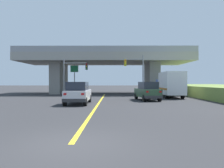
# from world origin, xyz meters

# --- Properties ---
(ground) EXTENTS (160.00, 160.00, 0.00)m
(ground) POSITION_xyz_m (0.00, 30.37, 0.00)
(ground) COLOR #2B2B2D
(overpass_bridge) EXTENTS (28.32, 10.27, 7.46)m
(overpass_bridge) POSITION_xyz_m (0.00, 30.37, 5.19)
(overpass_bridge) COLOR gray
(overpass_bridge) RESTS_ON ground
(lane_divider_stripe) EXTENTS (0.20, 27.33, 0.01)m
(lane_divider_stripe) POSITION_xyz_m (0.00, 13.67, 0.00)
(lane_divider_stripe) COLOR yellow
(lane_divider_stripe) RESTS_ON ground
(suv_lead) EXTENTS (1.98, 4.45, 2.02)m
(suv_lead) POSITION_xyz_m (-1.83, 12.55, 1.01)
(suv_lead) COLOR silver
(suv_lead) RESTS_ON ground
(suv_crossing) EXTENTS (2.48, 4.56, 2.02)m
(suv_crossing) POSITION_xyz_m (5.11, 16.47, 1.01)
(suv_crossing) COLOR #2D4C33
(suv_crossing) RESTS_ON ground
(box_truck) EXTENTS (2.33, 6.73, 3.25)m
(box_truck) POSITION_xyz_m (8.70, 20.67, 1.69)
(box_truck) COLOR navy
(box_truck) RESTS_ON ground
(traffic_signal_nearside) EXTENTS (2.82, 0.36, 5.91)m
(traffic_signal_nearside) POSITION_xyz_m (4.80, 24.00, 3.75)
(traffic_signal_nearside) COLOR slate
(traffic_signal_nearside) RESTS_ON ground
(traffic_signal_farside) EXTENTS (3.50, 0.36, 5.25)m
(traffic_signal_farside) POSITION_xyz_m (-4.47, 23.70, 3.42)
(traffic_signal_farside) COLOR slate
(traffic_signal_farside) RESTS_ON ground
(highway_sign) EXTENTS (1.34, 0.17, 4.92)m
(highway_sign) POSITION_xyz_m (-5.10, 28.68, 3.56)
(highway_sign) COLOR slate
(highway_sign) RESTS_ON ground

